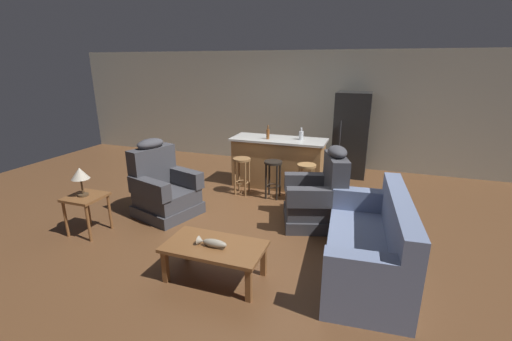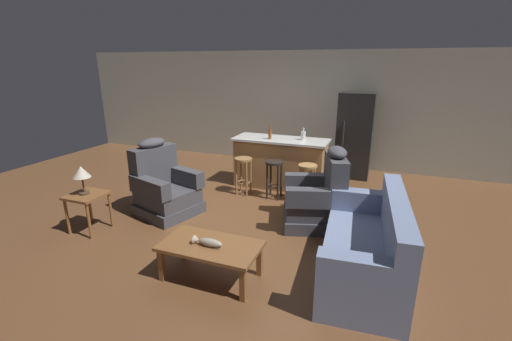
% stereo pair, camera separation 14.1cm
% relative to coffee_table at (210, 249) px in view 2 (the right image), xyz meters
% --- Properties ---
extents(ground_plane, '(12.00, 12.00, 0.00)m').
position_rel_coffee_table_xyz_m(ground_plane, '(-0.18, 1.82, -0.36)').
color(ground_plane, brown).
extents(back_wall, '(12.00, 0.05, 2.60)m').
position_rel_coffee_table_xyz_m(back_wall, '(-0.18, 4.95, 0.94)').
color(back_wall, '#B2B2A3').
rests_on(back_wall, ground_plane).
extents(coffee_table, '(1.10, 0.60, 0.42)m').
position_rel_coffee_table_xyz_m(coffee_table, '(0.00, 0.00, 0.00)').
color(coffee_table, brown).
rests_on(coffee_table, ground_plane).
extents(fish_figurine, '(0.34, 0.10, 0.10)m').
position_rel_coffee_table_xyz_m(fish_figurine, '(-0.01, -0.04, 0.10)').
color(fish_figurine, '#4C3823').
rests_on(fish_figurine, coffee_table).
extents(couch, '(0.99, 1.96, 0.94)m').
position_rel_coffee_table_xyz_m(couch, '(1.63, 0.70, -0.02)').
color(couch, '#707FA3').
rests_on(couch, ground_plane).
extents(recliner_near_lamp, '(1.05, 1.05, 1.20)m').
position_rel_coffee_table_xyz_m(recliner_near_lamp, '(-1.54, 1.32, 0.06)').
color(recliner_near_lamp, '#3D3D42').
rests_on(recliner_near_lamp, ground_plane).
extents(recliner_near_island, '(1.05, 1.05, 1.20)m').
position_rel_coffee_table_xyz_m(recliner_near_island, '(0.85, 1.77, 0.06)').
color(recliner_near_island, '#3D3D42').
rests_on(recliner_near_island, ground_plane).
extents(end_table, '(0.48, 0.48, 0.56)m').
position_rel_coffee_table_xyz_m(end_table, '(-2.17, 0.39, 0.10)').
color(end_table, brown).
rests_on(end_table, ground_plane).
extents(table_lamp, '(0.24, 0.24, 0.41)m').
position_rel_coffee_table_xyz_m(table_lamp, '(-2.20, 0.39, 0.50)').
color(table_lamp, '#4C3823').
rests_on(table_lamp, end_table).
extents(kitchen_island, '(1.80, 0.70, 0.95)m').
position_rel_coffee_table_xyz_m(kitchen_island, '(-0.18, 3.17, 0.11)').
color(kitchen_island, '#9E7042').
rests_on(kitchen_island, ground_plane).
extents(bar_stool_left, '(0.32, 0.32, 0.68)m').
position_rel_coffee_table_xyz_m(bar_stool_left, '(-0.69, 2.54, 0.11)').
color(bar_stool_left, olive).
rests_on(bar_stool_left, ground_plane).
extents(bar_stool_middle, '(0.32, 0.32, 0.68)m').
position_rel_coffee_table_xyz_m(bar_stool_middle, '(-0.09, 2.54, 0.11)').
color(bar_stool_middle, black).
rests_on(bar_stool_middle, ground_plane).
extents(bar_stool_right, '(0.32, 0.32, 0.68)m').
position_rel_coffee_table_xyz_m(bar_stool_right, '(0.50, 2.54, 0.11)').
color(bar_stool_right, '#A87A47').
rests_on(bar_stool_right, ground_plane).
extents(refrigerator, '(0.70, 0.69, 1.76)m').
position_rel_coffee_table_xyz_m(refrigerator, '(1.07, 4.37, 0.52)').
color(refrigerator, black).
rests_on(refrigerator, ground_plane).
extents(bottle_tall_green, '(0.06, 0.06, 0.26)m').
position_rel_coffee_table_xyz_m(bottle_tall_green, '(-0.36, 3.06, 0.68)').
color(bottle_tall_green, brown).
rests_on(bottle_tall_green, kitchen_island).
extents(bottle_short_amber, '(0.09, 0.09, 0.23)m').
position_rel_coffee_table_xyz_m(bottle_short_amber, '(0.24, 3.22, 0.67)').
color(bottle_short_amber, silver).
rests_on(bottle_short_amber, kitchen_island).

